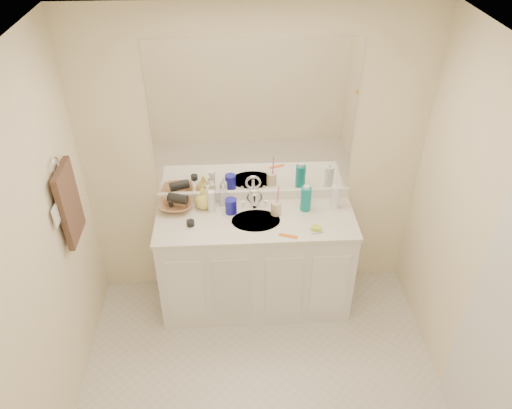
{
  "coord_description": "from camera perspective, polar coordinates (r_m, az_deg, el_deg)",
  "views": [
    {
      "loc": [
        -0.16,
        -1.97,
        3.17
      ],
      "look_at": [
        0.0,
        0.97,
        1.05
      ],
      "focal_mm": 35.0,
      "sensor_mm": 36.0,
      "label": 1
    }
  ],
  "objects": [
    {
      "name": "soap_bottle_yellow",
      "position": [
        3.86,
        -6.07,
        0.7
      ],
      "size": [
        0.16,
        0.16,
        0.17
      ],
      "primitive_type": "imported",
      "rotation": [
        0.0,
        0.0,
        -0.24
      ],
      "color": "#EAD65B",
      "rests_on": "countertop"
    },
    {
      "name": "mirror",
      "position": [
        3.64,
        -0.28,
        9.48
      ],
      "size": [
        1.48,
        0.01,
        1.2
      ],
      "primitive_type": "cube",
      "color": "white",
      "rests_on": "wall_back"
    },
    {
      "name": "door",
      "position": [
        3.1,
        26.8,
        -13.87
      ],
      "size": [
        0.02,
        0.82,
        2.0
      ],
      "primitive_type": "cube",
      "color": "silver",
      "rests_on": "floor"
    },
    {
      "name": "backsplash",
      "position": [
        3.96,
        -0.25,
        1.09
      ],
      "size": [
        1.52,
        0.03,
        0.08
      ],
      "primitive_type": "cube",
      "color": "white",
      "rests_on": "countertop"
    },
    {
      "name": "floor",
      "position": [
        3.74,
        0.9,
        -22.35
      ],
      "size": [
        2.6,
        2.6,
        0.0
      ],
      "primitive_type": "cube",
      "color": "silver",
      "rests_on": "ground"
    },
    {
      "name": "wicker_basket",
      "position": [
        3.92,
        -9.14,
        -0.03
      ],
      "size": [
        0.27,
        0.27,
        0.06
      ],
      "primitive_type": "imported",
      "rotation": [
        0.0,
        0.0,
        -0.06
      ],
      "color": "#97623D",
      "rests_on": "countertop"
    },
    {
      "name": "mouthwash_bottle",
      "position": [
        3.84,
        5.72,
        0.64
      ],
      "size": [
        0.11,
        0.11,
        0.19
      ],
      "primitive_type": "cylinder",
      "rotation": [
        0.0,
        0.0,
        0.38
      ],
      "color": "#0A7D7F",
      "rests_on": "countertop"
    },
    {
      "name": "wall_right",
      "position": [
        3.15,
        25.67,
        -7.4
      ],
      "size": [
        0.02,
        2.6,
        2.4
      ],
      "primitive_type": "cube",
      "color": "#FEEFC7",
      "rests_on": "floor"
    },
    {
      "name": "blue_mug",
      "position": [
        3.81,
        -2.87,
        -0.18
      ],
      "size": [
        0.1,
        0.1,
        0.12
      ],
      "primitive_type": "cylinder",
      "rotation": [
        0.0,
        0.0,
        0.13
      ],
      "color": "#17169A",
      "rests_on": "countertop"
    },
    {
      "name": "wall_left",
      "position": [
        3.01,
        -24.77,
        -9.36
      ],
      "size": [
        0.02,
        2.6,
        2.4
      ],
      "primitive_type": "cube",
      "color": "#FEEFC7",
      "rests_on": "floor"
    },
    {
      "name": "towel_ring",
      "position": [
        3.37,
        -21.94,
        4.22
      ],
      "size": [
        0.01,
        0.11,
        0.11
      ],
      "primitive_type": "torus",
      "rotation": [
        0.0,
        1.57,
        0.0
      ],
      "color": "silver",
      "rests_on": "wall_left"
    },
    {
      "name": "switch_plate",
      "position": [
        3.35,
        -21.9,
        -1.23
      ],
      "size": [
        0.01,
        0.08,
        0.13
      ],
      "primitive_type": "cube",
      "color": "white",
      "rests_on": "wall_left"
    },
    {
      "name": "dark_jar",
      "position": [
        3.73,
        -7.5,
        -2.12
      ],
      "size": [
        0.06,
        0.06,
        0.04
      ],
      "primitive_type": "cylinder",
      "rotation": [
        0.0,
        0.0,
        -0.03
      ],
      "color": "black",
      "rests_on": "countertop"
    },
    {
      "name": "extra_white_bottle",
      "position": [
        3.82,
        -5.13,
        0.34
      ],
      "size": [
        0.07,
        0.07,
        0.18
      ],
      "primitive_type": "cylinder",
      "rotation": [
        0.0,
        0.0,
        0.42
      ],
      "color": "white",
      "rests_on": "countertop"
    },
    {
      "name": "sink_basin",
      "position": [
        3.76,
        -0.03,
        -1.98
      ],
      "size": [
        0.37,
        0.37,
        0.02
      ],
      "primitive_type": "cylinder",
      "color": "beige",
      "rests_on": "countertop"
    },
    {
      "name": "faucet",
      "position": [
        3.87,
        -0.17,
        0.43
      ],
      "size": [
        0.02,
        0.02,
        0.11
      ],
      "primitive_type": "cylinder",
      "color": "silver",
      "rests_on": "countertop"
    },
    {
      "name": "orange_comb",
      "position": [
        3.62,
        3.73,
        -3.6
      ],
      "size": [
        0.14,
        0.07,
        0.01
      ],
      "primitive_type": "cube",
      "rotation": [
        0.0,
        0.0,
        -0.34
      ],
      "color": "orange",
      "rests_on": "countertop"
    },
    {
      "name": "green_soap",
      "position": [
        3.67,
        6.92,
        -2.7
      ],
      "size": [
        0.08,
        0.07,
        0.03
      ],
      "primitive_type": "cube",
      "rotation": [
        0.0,
        0.0,
        -0.34
      ],
      "color": "#B8D935",
      "rests_on": "soap_dish"
    },
    {
      "name": "wall_back",
      "position": [
        3.82,
        -0.27,
        4.67
      ],
      "size": [
        2.6,
        0.02,
        2.4
      ],
      "primitive_type": "cube",
      "color": "#FEEFC7",
      "rests_on": "floor"
    },
    {
      "name": "ceiling",
      "position": [
        2.12,
        1.51,
        14.38
      ],
      "size": [
        2.6,
        2.6,
        0.02
      ],
      "primitive_type": "cube",
      "color": "white",
      "rests_on": "wall_back"
    },
    {
      "name": "toothbrush",
      "position": [
        3.74,
        2.48,
        0.77
      ],
      "size": [
        0.02,
        0.04,
        0.21
      ],
      "primitive_type": "cylinder",
      "rotation": [
        0.14,
        0.0,
        0.37
      ],
      "color": "#F440B2",
      "rests_on": "tan_cup"
    },
    {
      "name": "vanity_cabinet",
      "position": [
        4.07,
        -0.04,
        -6.75
      ],
      "size": [
        1.5,
        0.55,
        0.85
      ],
      "primitive_type": "cube",
      "color": "white",
      "rests_on": "floor"
    },
    {
      "name": "hand_towel",
      "position": [
        3.52,
        -20.57,
        0.08
      ],
      "size": [
        0.04,
        0.32,
        0.55
      ],
      "primitive_type": "cube",
      "color": "#32221B",
      "rests_on": "towel_ring"
    },
    {
      "name": "soap_bottle_cream",
      "position": [
        3.88,
        -5.41,
        1.04
      ],
      "size": [
        0.1,
        0.1,
        0.18
      ],
      "primitive_type": "imported",
      "rotation": [
        0.0,
        0.0,
        -0.22
      ],
      "color": "#EBEBBF",
      "rests_on": "countertop"
    },
    {
      "name": "soap_dish",
      "position": [
        3.68,
        6.9,
        -2.94
      ],
      "size": [
        0.1,
        0.08,
        0.01
      ],
      "primitive_type": "cube",
      "rotation": [
        0.0,
        0.0,
        0.18
      ],
      "color": "silver",
      "rests_on": "countertop"
    },
    {
      "name": "soap_bottle_white",
      "position": [
        3.89,
        -3.76,
        1.11
      ],
      "size": [
        0.08,
        0.08,
        0.18
      ],
      "primitive_type": "imported",
      "rotation": [
        0.0,
        0.0,
        0.22
      ],
      "color": "silver",
      "rests_on": "countertop"
    },
    {
      "name": "countertop",
      "position": [
        3.78,
        -0.04,
        -1.83
      ],
      "size": [
        1.52,
        0.57,
        0.03
      ],
      "primitive_type": "cube",
      "color": "white",
      "rests_on": "vanity_cabinet"
    },
    {
      "name": "tan_cup",
      "position": [
        3.8,
        2.29,
        -0.43
      ],
      "size": [
        0.08,
        0.08,
        0.11
      ],
      "primitive_type": "cylinder",
      "rotation": [
        0.0,
        0.0,
        0.09
      ],
      "color": "beige",
      "rests_on": "countertop"
    },
    {
      "name": "clear_pump_bottle",
      "position": [
        3.89,
        9.06,
        0.89
      ],
      "size": [
        0.08,
        0.08,
        0.19
      ],
      "primitive_type": "cylinder",
      "rotation": [
        0.0,
        0.0,
        -0.13
      ],
      "color": "white",
      "rests_on": "countertop"
    },
    {
      "name": "hair_dryer",
      "position": [
        3.88,
        -8.93,
        0.68
      ],
      "size": [
        0.17,
        0.12,
        0.07
      ],
      "primitive_type": "cylinder",
      "rotation": [
        0.0,
        1.57,
        -0.34
      ],
      "color": "black",
      "rests_on": "wicker_basket"
    }
  ]
}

